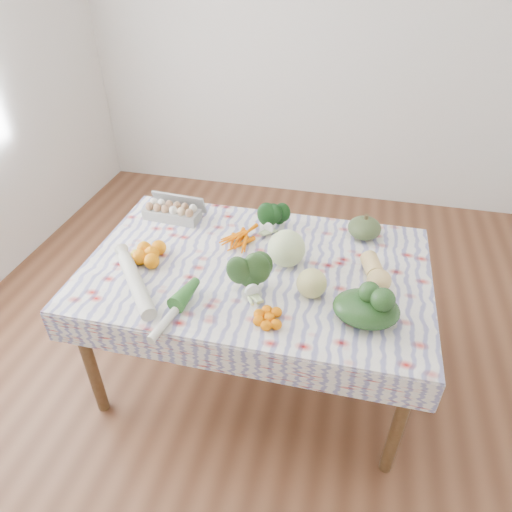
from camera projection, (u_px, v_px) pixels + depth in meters
The scene contains 17 objects.
ground at pixel (256, 369), 2.67m from camera, with size 4.50×4.50×0.00m, color brown.
wall_back at pixel (321, 34), 3.61m from camera, with size 4.00×0.04×2.80m, color white.
dining_table at pixel (256, 279), 2.27m from camera, with size 1.60×1.00×0.75m.
tablecloth at pixel (256, 267), 2.23m from camera, with size 1.66×1.06×0.01m, color white.
egg_carton at pixel (172, 212), 2.55m from camera, with size 0.32×0.13×0.08m, color #9A9B96.
carrot_bunch at pixel (242, 240), 2.37m from camera, with size 0.21×0.19×0.04m, color #F56C00.
kale_bunch at pixel (274, 220), 2.44m from camera, with size 0.15×0.13×0.13m, color #113812.
kabocha_squash at pixel (364, 228), 2.39m from camera, with size 0.17×0.17×0.11m, color #43562E.
cabbage at pixel (286, 248), 2.18m from camera, with size 0.18×0.18×0.18m, color #C4D992.
butternut_squash at pixel (375, 271), 2.10m from camera, with size 0.11×0.24×0.11m, color #DDB86A.
orange_cluster at pixel (151, 254), 2.23m from camera, with size 0.24×0.24×0.08m, color orange.
broccoli at pixel (248, 281), 2.03m from camera, with size 0.16×0.16×0.12m, color #284D1F.
mandarin_cluster at pixel (269, 317), 1.89m from camera, with size 0.16×0.16×0.05m, color orange.
grapefruit at pixel (312, 283), 2.01m from camera, with size 0.13×0.13×0.13m, color #D1CB73.
spinach_bag at pixel (366, 309), 1.88m from camera, with size 0.28×0.22×0.12m, color #1A3716.
daikon at pixel (136, 284), 2.06m from camera, with size 0.07×0.07×0.48m, color beige.
leek at pixel (174, 311), 1.93m from camera, with size 0.04×0.04×0.37m, color beige.
Camera 1 is at (0.41, -1.72, 2.11)m, focal length 32.00 mm.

